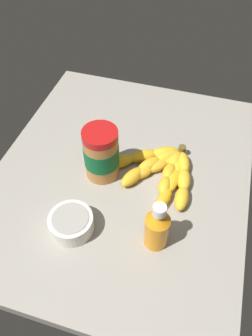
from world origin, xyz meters
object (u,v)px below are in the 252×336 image
object	(u,v)px
honey_bottle	(157,227)
peanut_butter_jar	(101,154)
banana_bunch	(162,170)
small_bowl	(71,223)

from	to	relation	value
honey_bottle	peanut_butter_jar	bearing A→B (deg)	49.00
banana_bunch	peanut_butter_jar	world-z (taller)	peanut_butter_jar
banana_bunch	honey_bottle	world-z (taller)	honey_bottle
banana_bunch	honey_bottle	size ratio (longest dim) A/B	1.74
peanut_butter_jar	small_bowl	size ratio (longest dim) A/B	1.44
banana_bunch	honey_bottle	bearing A→B (deg)	-171.19
honey_bottle	small_bowl	size ratio (longest dim) A/B	1.34
banana_bunch	peanut_butter_jar	xyz separation A→B (cm)	(-4.04, 14.92, 5.58)
banana_bunch	small_bowl	world-z (taller)	small_bowl
banana_bunch	honey_bottle	distance (cm)	20.37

